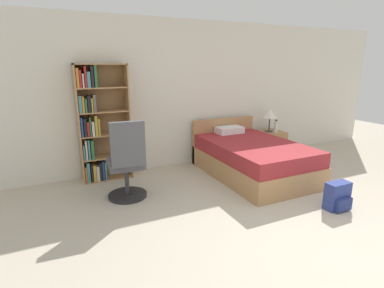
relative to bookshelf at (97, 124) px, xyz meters
name	(u,v)px	position (x,y,z in m)	size (l,w,h in m)	color
ground_plane	(332,250)	(1.81, -3.02, -0.93)	(14.00, 14.00, 0.00)	#BCB29E
wall_back	(195,94)	(1.81, 0.21, 0.37)	(9.00, 0.06, 2.60)	silver
bookshelf	(97,124)	(0.00, 0.00, 0.00)	(0.79, 0.31, 1.85)	#AD7F51
bed	(251,158)	(2.35, -0.86, -0.63)	(1.31, 2.03, 0.83)	#AD7F51
office_chair	(127,164)	(0.22, -0.96, -0.41)	(0.55, 0.61, 1.14)	#232326
nightstand	(270,144)	(3.37, -0.11, -0.67)	(0.51, 0.50, 0.51)	#AD7F51
table_lamp	(270,114)	(3.33, -0.11, -0.06)	(0.28, 0.28, 0.45)	#333333
water_bottle	(276,126)	(3.40, -0.23, -0.29)	(0.07, 0.07, 0.26)	silver
backpack_blue	(338,197)	(2.61, -2.40, -0.75)	(0.32, 0.22, 0.36)	navy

